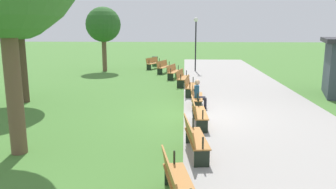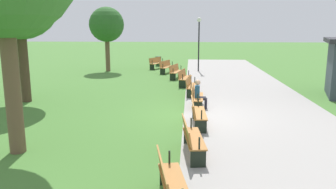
% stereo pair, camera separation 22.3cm
% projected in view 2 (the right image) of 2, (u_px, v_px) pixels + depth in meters
% --- Properties ---
extents(ground_plane, '(120.00, 120.00, 0.00)m').
position_uv_depth(ground_plane, '(199.00, 115.00, 12.76)').
color(ground_plane, '#477A33').
extents(path_paving, '(43.68, 5.72, 0.01)m').
position_uv_depth(path_paving, '(260.00, 116.00, 12.61)').
color(path_paving, '#A39E99').
rests_on(path_paving, ground).
extents(bench_0, '(1.86, 1.17, 0.89)m').
position_uv_depth(bench_0, '(157.00, 63.00, 26.68)').
color(bench_0, '#B27538').
rests_on(bench_0, ground).
extents(bench_1, '(1.87, 1.05, 0.89)m').
position_uv_depth(bench_1, '(167.00, 66.00, 24.21)').
color(bench_1, '#B27538').
rests_on(bench_1, ground).
extents(bench_2, '(1.88, 0.93, 0.89)m').
position_uv_depth(bench_2, '(176.00, 71.00, 21.69)').
color(bench_2, '#B27538').
rests_on(bench_2, ground).
extents(bench_3, '(1.88, 0.81, 0.89)m').
position_uv_depth(bench_3, '(184.00, 77.00, 19.13)').
color(bench_3, '#B27538').
rests_on(bench_3, ground).
extents(bench_4, '(1.86, 0.68, 0.89)m').
position_uv_depth(bench_4, '(191.00, 85.00, 16.55)').
color(bench_4, '#B27538').
rests_on(bench_4, ground).
extents(bench_5, '(1.84, 0.54, 0.89)m').
position_uv_depth(bench_5, '(196.00, 96.00, 13.96)').
color(bench_5, '#B27538').
rests_on(bench_5, ground).
extents(bench_6, '(1.84, 0.54, 0.89)m').
position_uv_depth(bench_6, '(197.00, 112.00, 11.37)').
color(bench_6, '#B27538').
rests_on(bench_6, ground).
extents(bench_7, '(1.86, 0.68, 0.89)m').
position_uv_depth(bench_7, '(191.00, 137.00, 8.81)').
color(bench_7, '#B27538').
rests_on(bench_7, ground).
extents(bench_8, '(1.88, 0.81, 0.89)m').
position_uv_depth(bench_8, '(170.00, 182.00, 6.28)').
color(bench_8, '#B27538').
rests_on(bench_8, ground).
extents(person_seated, '(0.33, 0.53, 1.20)m').
position_uv_depth(person_seated, '(199.00, 93.00, 13.72)').
color(person_seated, navy).
rests_on(person_seated, ground).
extents(tree_0, '(2.56, 2.56, 4.74)m').
position_uv_depth(tree_0, '(107.00, 25.00, 24.71)').
color(tree_0, brown).
rests_on(tree_0, ground).
extents(lamp_post, '(0.32, 0.32, 3.97)m').
position_uv_depth(lamp_post, '(199.00, 34.00, 24.77)').
color(lamp_post, black).
rests_on(lamp_post, ground).
extents(trash_bin, '(0.49, 0.49, 0.82)m').
position_uv_depth(trash_bin, '(158.00, 61.00, 28.50)').
color(trash_bin, '#2D512D').
rests_on(trash_bin, ground).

